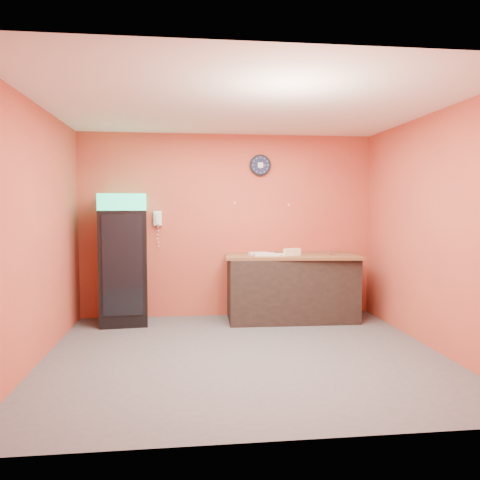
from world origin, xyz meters
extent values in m
plane|color=#47474C|center=(0.00, 0.00, 0.00)|extent=(4.50, 4.50, 0.00)
cube|color=#BD5535|center=(0.00, 2.00, 1.40)|extent=(4.50, 0.02, 2.80)
cube|color=#BD5535|center=(-2.25, 0.00, 1.40)|extent=(0.02, 4.00, 2.80)
cube|color=#BD5535|center=(2.25, 0.00, 1.40)|extent=(0.02, 4.00, 2.80)
cube|color=white|center=(0.00, 0.00, 2.80)|extent=(4.50, 4.00, 0.02)
cube|color=black|center=(-1.55, 1.65, 0.82)|extent=(0.70, 0.70, 1.64)
cube|color=#17C684|center=(-1.55, 1.65, 1.76)|extent=(0.70, 0.70, 0.23)
cube|color=black|center=(-1.57, 1.32, 0.89)|extent=(0.54, 0.06, 1.40)
cube|color=black|center=(0.91, 1.58, 0.47)|extent=(1.90, 0.89, 0.94)
cylinder|color=black|center=(0.49, 1.98, 2.33)|extent=(0.33, 0.05, 0.33)
cylinder|color=#0F1433|center=(0.49, 1.95, 2.33)|extent=(0.28, 0.01, 0.28)
cube|color=white|center=(0.49, 1.94, 2.33)|extent=(0.08, 0.00, 0.08)
cube|color=white|center=(-1.07, 1.96, 1.52)|extent=(0.12, 0.07, 0.22)
cube|color=white|center=(-1.07, 1.91, 1.52)|extent=(0.05, 0.04, 0.18)
cube|color=brown|center=(0.91, 1.58, 0.96)|extent=(2.03, 1.07, 0.04)
cube|color=beige|center=(0.88, 1.44, 1.01)|extent=(0.26, 0.15, 0.05)
cube|color=beige|center=(0.88, 1.44, 1.06)|extent=(0.26, 0.15, 0.05)
cube|color=silver|center=(0.45, 1.43, 1.00)|extent=(0.26, 0.12, 0.04)
cube|color=silver|center=(0.64, 1.40, 1.00)|extent=(0.26, 0.11, 0.04)
cube|color=silver|center=(0.41, 1.61, 1.00)|extent=(0.30, 0.18, 0.04)
cylinder|color=silver|center=(0.70, 1.77, 1.01)|extent=(0.05, 0.05, 0.05)
camera|label=1|loc=(-0.66, -5.20, 1.68)|focal=35.00mm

